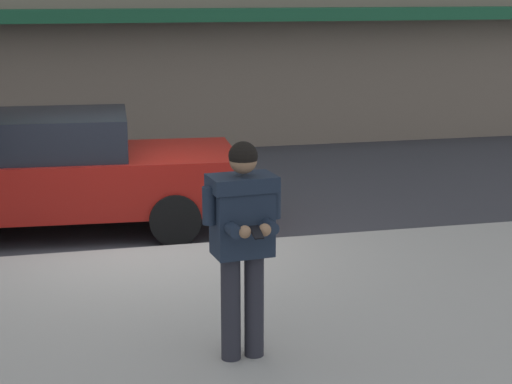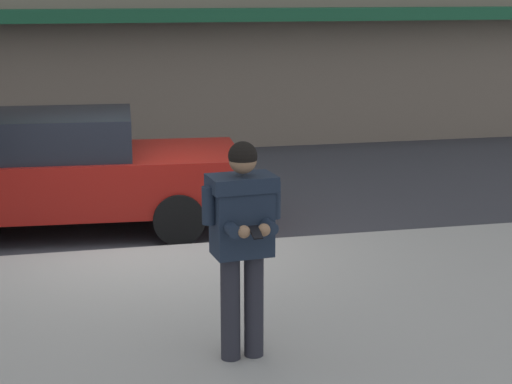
{
  "view_description": "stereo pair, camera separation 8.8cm",
  "coord_description": "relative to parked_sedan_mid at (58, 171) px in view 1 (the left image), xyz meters",
  "views": [
    {
      "loc": [
        -0.93,
        -9.83,
        3.1
      ],
      "look_at": [
        0.65,
        -3.3,
        1.49
      ],
      "focal_mm": 60.0,
      "sensor_mm": 36.0,
      "label": 1
    },
    {
      "loc": [
        -0.84,
        -9.85,
        3.1
      ],
      "look_at": [
        0.65,
        -3.3,
        1.49
      ],
      "focal_mm": 60.0,
      "sensor_mm": 36.0,
      "label": 2
    }
  ],
  "objects": [
    {
      "name": "man_texting_on_phone",
      "position": [
        1.39,
        -4.71,
        0.46
      ],
      "size": [
        0.65,
        0.61,
        1.81
      ],
      "color": "#23232B",
      "rests_on": "sidewalk"
    },
    {
      "name": "sidewalk",
      "position": [
        1.89,
        -4.09,
        -0.72
      ],
      "size": [
        32.0,
        5.3,
        0.14
      ],
      "primitive_type": "cube",
      "color": "#99968E",
      "rests_on": "ground"
    },
    {
      "name": "parked_sedan_mid",
      "position": [
        0.0,
        0.0,
        0.0
      ],
      "size": [
        4.62,
        2.17,
        1.54
      ],
      "color": "maroon",
      "rests_on": "ground"
    },
    {
      "name": "ground_plane",
      "position": [
        0.89,
        -1.24,
        -0.79
      ],
      "size": [
        80.0,
        80.0,
        0.0
      ],
      "primitive_type": "plane",
      "color": "#333338"
    },
    {
      "name": "curb_paint_line",
      "position": [
        1.89,
        -1.19,
        -0.79
      ],
      "size": [
        28.0,
        0.12,
        0.01
      ],
      "primitive_type": "cube",
      "color": "silver",
      "rests_on": "ground"
    }
  ]
}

